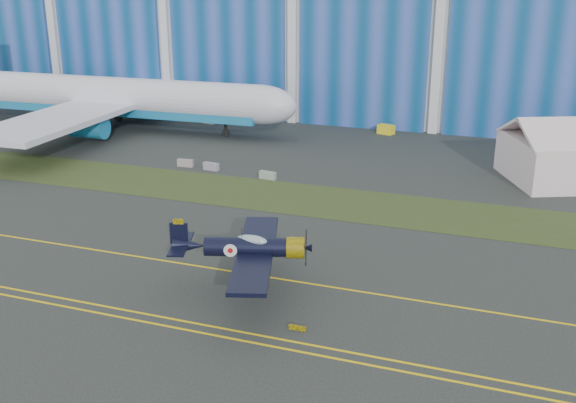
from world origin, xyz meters
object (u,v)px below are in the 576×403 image
(shipping_container, at_px, (204,114))
(tug, at_px, (386,129))
(warbird, at_px, (246,247))
(jetliner, at_px, (114,55))

(shipping_container, bearing_deg, tug, 18.78)
(tug, bearing_deg, warbird, -70.66)
(warbird, bearing_deg, tug, 73.48)
(warbird, xyz_separation_m, shipping_container, (-30.00, 53.09, -2.53))
(tug, bearing_deg, jetliner, -147.19)
(warbird, bearing_deg, jetliner, 114.45)
(warbird, relative_size, tug, 7.31)
(warbird, relative_size, jetliner, 0.26)
(warbird, bearing_deg, shipping_container, 101.88)
(shipping_container, xyz_separation_m, tug, (28.98, 1.30, -0.48))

